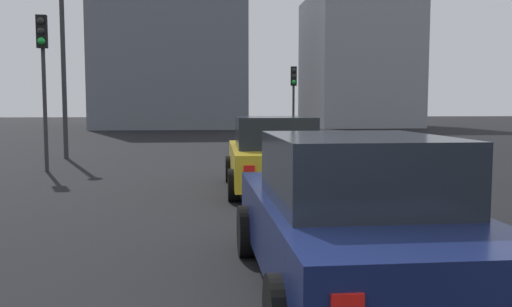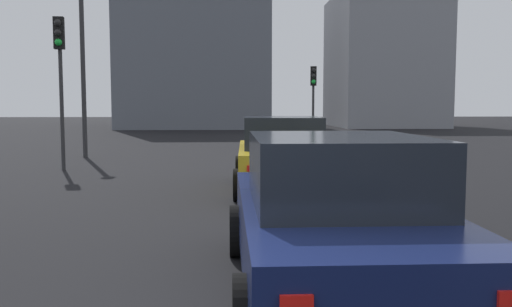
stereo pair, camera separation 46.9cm
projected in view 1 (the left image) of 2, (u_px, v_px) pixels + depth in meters
The scene contains 7 objects.
car_yellow_left_lead at pixel (273, 155), 12.01m from camera, with size 4.38×2.17×1.63m.
car_navy_left_second at pixel (351, 218), 5.45m from camera, with size 4.50×2.05×1.60m.
traffic_light_near_left at pixel (294, 88), 25.77m from camera, with size 0.32×0.30×3.67m.
traffic_light_near_right at pixel (43, 60), 15.19m from camera, with size 0.32×0.29×4.35m.
street_lamp_kerbside at pixel (63, 44), 18.92m from camera, with size 0.56×0.36×6.68m.
building_facade_left at pixel (357, 62), 47.70m from camera, with size 10.98×8.33×11.25m, color gray.
building_facade_center at pixel (172, 36), 46.69m from camera, with size 14.49×11.80×15.47m, color slate.
Camera 1 is at (-3.45, -0.11, 1.90)m, focal length 38.38 mm.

